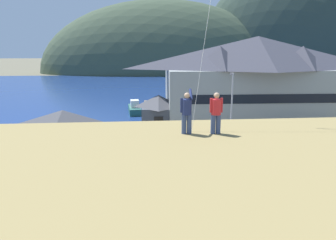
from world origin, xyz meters
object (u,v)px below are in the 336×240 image
(moored_boat_outer_mooring, at_px, (177,106))
(moored_boat_wharfside, at_px, (135,109))
(wharf_dock, at_px, (154,107))
(parked_car_mid_row_far, at_px, (234,151))
(person_kite_flyer, at_px, (187,111))
(storage_shed_waterside, at_px, (159,111))
(person_companion, at_px, (216,112))
(parking_light_pole, at_px, (231,107))
(storage_shed_near_lot, at_px, (65,143))
(parked_car_back_row_left, at_px, (159,183))
(harbor_lodge, at_px, (256,78))
(parked_car_front_row_silver, at_px, (155,156))
(parked_car_corner_spot, at_px, (306,184))

(moored_boat_outer_mooring, bearing_deg, moored_boat_wharfside, -162.90)
(wharf_dock, height_order, parked_car_mid_row_far, parked_car_mid_row_far)
(moored_boat_outer_mooring, distance_m, person_kite_flyer, 39.66)
(storage_shed_waterside, bearing_deg, person_companion, -88.35)
(parked_car_mid_row_far, relative_size, parking_light_pole, 0.57)
(person_kite_flyer, relative_size, person_companion, 1.07)
(storage_shed_near_lot, height_order, person_kite_flyer, person_kite_flyer)
(parking_light_pole, xyz_separation_m, person_kite_flyer, (-6.98, -17.17, 3.07))
(storage_shed_near_lot, distance_m, parking_light_pole, 15.87)
(parking_light_pole, bearing_deg, moored_boat_wharfside, 116.51)
(parked_car_back_row_left, distance_m, person_kite_flyer, 9.92)
(harbor_lodge, relative_size, parked_car_mid_row_far, 5.86)
(storage_shed_near_lot, relative_size, parked_car_front_row_silver, 1.81)
(storage_shed_waterside, bearing_deg, parking_light_pole, -56.56)
(moored_boat_outer_mooring, bearing_deg, wharf_dock, 167.69)
(storage_shed_waterside, distance_m, parked_car_back_row_left, 19.68)
(parked_car_corner_spot, relative_size, person_companion, 2.50)
(storage_shed_near_lot, bearing_deg, parked_car_front_row_silver, 8.10)
(moored_boat_outer_mooring, bearing_deg, storage_shed_waterside, -107.47)
(wharf_dock, relative_size, moored_boat_outer_mooring, 1.22)
(harbor_lodge, relative_size, person_kite_flyer, 13.67)
(moored_boat_wharfside, distance_m, person_companion, 37.67)
(parked_car_front_row_silver, distance_m, parked_car_corner_spot, 11.92)
(parked_car_front_row_silver, bearing_deg, wharf_dock, 87.49)
(storage_shed_near_lot, height_order, parked_car_back_row_left, storage_shed_near_lot)
(storage_shed_waterside, distance_m, moored_boat_wharfside, 10.27)
(person_companion, bearing_deg, storage_shed_near_lot, 127.15)
(moored_boat_outer_mooring, height_order, person_companion, person_companion)
(harbor_lodge, height_order, parked_car_front_row_silver, harbor_lodge)
(parked_car_front_row_silver, bearing_deg, storage_shed_waterside, 85.23)
(storage_shed_waterside, relative_size, moored_boat_wharfside, 0.87)
(moored_boat_wharfside, relative_size, parked_car_corner_spot, 1.31)
(wharf_dock, distance_m, moored_boat_wharfside, 4.36)
(person_companion, bearing_deg, storage_shed_waterside, 91.65)
(parked_car_back_row_left, xyz_separation_m, person_companion, (1.97, -7.58, 6.46))
(storage_shed_near_lot, relative_size, moored_boat_outer_mooring, 0.91)
(storage_shed_near_lot, relative_size, parked_car_mid_row_far, 1.81)
(parked_car_corner_spot, bearing_deg, storage_shed_near_lot, 162.46)
(wharf_dock, distance_m, parked_car_front_row_silver, 26.74)
(parked_car_front_row_silver, relative_size, parked_car_mid_row_far, 1.00)
(person_companion, bearing_deg, parked_car_back_row_left, 104.57)
(moored_boat_wharfside, xyz_separation_m, parking_light_pole, (9.75, -19.56, 3.74))
(storage_shed_near_lot, xyz_separation_m, moored_boat_wharfside, (5.13, 24.79, -2.08))
(moored_boat_outer_mooring, xyz_separation_m, parked_car_front_row_silver, (-4.88, -25.90, 0.34))
(storage_shed_waterside, xyz_separation_m, moored_boat_wharfside, (-3.21, 9.64, -1.50))
(parked_car_mid_row_far, xyz_separation_m, person_kite_flyer, (-6.39, -13.75, 6.47))
(harbor_lodge, xyz_separation_m, parked_car_front_row_silver, (-14.34, -15.75, -5.08))
(harbor_lodge, bearing_deg, parking_light_pole, -119.82)
(moored_boat_outer_mooring, distance_m, parked_car_corner_spot, 32.76)
(moored_boat_wharfside, bearing_deg, storage_shed_near_lot, -101.69)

